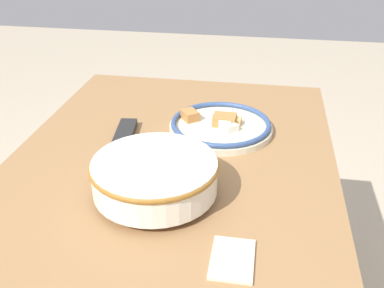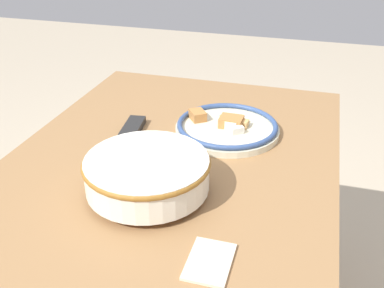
{
  "view_description": "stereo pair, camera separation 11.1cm",
  "coord_description": "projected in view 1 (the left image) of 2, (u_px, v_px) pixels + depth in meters",
  "views": [
    {
      "loc": [
        -0.88,
        -0.22,
        1.32
      ],
      "look_at": [
        0.09,
        -0.05,
        0.78
      ],
      "focal_mm": 42.0,
      "sensor_mm": 36.0,
      "label": 1
    },
    {
      "loc": [
        -0.85,
        -0.33,
        1.32
      ],
      "look_at": [
        0.09,
        -0.05,
        0.78
      ],
      "focal_mm": 42.0,
      "sensor_mm": 36.0,
      "label": 2
    }
  ],
  "objects": [
    {
      "name": "noodle_bowl",
      "position": [
        155.0,
        176.0,
        0.97
      ],
      "size": [
        0.28,
        0.28,
        0.09
      ],
      "color": "silver",
      "rests_on": "dining_table"
    },
    {
      "name": "tv_remote",
      "position": [
        124.0,
        137.0,
        1.22
      ],
      "size": [
        0.19,
        0.07,
        0.02
      ],
      "rotation": [
        0.0,
        0.0,
        1.7
      ],
      "color": "black",
      "rests_on": "dining_table"
    },
    {
      "name": "dining_table",
      "position": [
        165.0,
        206.0,
        1.11
      ],
      "size": [
        1.29,
        0.83,
        0.74
      ],
      "color": "olive",
      "rests_on": "ground_plane"
    },
    {
      "name": "folded_napkin",
      "position": [
        232.0,
        259.0,
        0.82
      ],
      "size": [
        0.11,
        0.08,
        0.01
      ],
      "color": "beige",
      "rests_on": "dining_table"
    },
    {
      "name": "food_plate",
      "position": [
        221.0,
        125.0,
        1.27
      ],
      "size": [
        0.29,
        0.29,
        0.05
      ],
      "color": "beige",
      "rests_on": "dining_table"
    }
  ]
}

